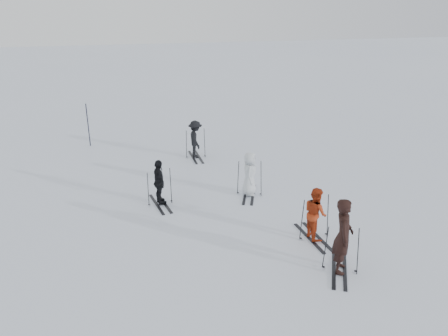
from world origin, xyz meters
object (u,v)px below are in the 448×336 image
(skier_uphill_left, at_px, (159,183))
(piste_marker, at_px, (88,125))
(skier_near_dark, at_px, (343,237))
(skier_red, at_px, (315,214))
(skier_grey, at_px, (250,174))
(skier_uphill_far, at_px, (195,140))

(skier_uphill_left, bearing_deg, piste_marker, 9.80)
(skier_near_dark, height_order, skier_red, skier_near_dark)
(skier_red, relative_size, piste_marker, 0.76)
(skier_red, bearing_deg, skier_uphill_left, 47.27)
(skier_grey, xyz_separation_m, piste_marker, (-5.50, 7.24, 0.24))
(skier_grey, bearing_deg, skier_red, -143.27)
(skier_near_dark, xyz_separation_m, skier_uphill_far, (-1.78, 9.35, -0.17))
(skier_uphill_far, bearing_deg, skier_red, -166.01)
(skier_near_dark, height_order, piste_marker, piste_marker)
(skier_near_dark, distance_m, skier_uphill_far, 9.52)
(skier_red, height_order, skier_uphill_left, skier_uphill_left)
(skier_red, relative_size, skier_uphill_left, 0.99)
(skier_grey, bearing_deg, skier_uphill_left, 111.31)
(piste_marker, bearing_deg, skier_uphill_far, -32.88)
(skier_uphill_far, bearing_deg, piste_marker, 57.33)
(skier_red, relative_size, skier_grey, 0.99)
(skier_near_dark, relative_size, piste_marker, 0.97)
(skier_uphill_far, distance_m, piste_marker, 5.33)
(skier_uphill_left, height_order, skier_uphill_far, skier_uphill_far)
(skier_red, height_order, skier_grey, skier_grey)
(skier_red, distance_m, piste_marker, 12.33)
(piste_marker, bearing_deg, skier_uphill_left, -71.65)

